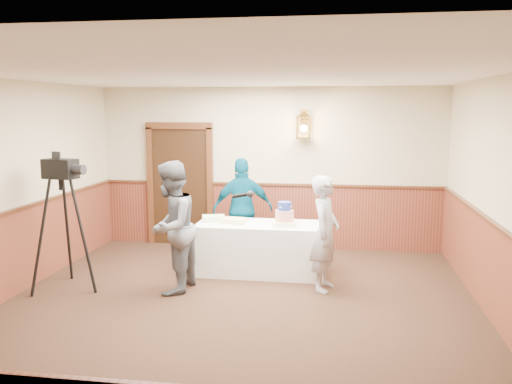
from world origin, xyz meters
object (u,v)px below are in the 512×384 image
tiered_cake (284,216)px  tv_camera_rig (64,232)px  display_table (258,248)px  sheet_cake_yellow (234,221)px  assistant_p (243,209)px  sheet_cake_green (214,218)px  baker (325,233)px  interviewer (171,227)px

tiered_cake → tv_camera_rig: size_ratio=0.21×
display_table → sheet_cake_yellow: sheet_cake_yellow is taller
assistant_p → sheet_cake_green: bearing=46.7°
tv_camera_rig → baker: bearing=19.2°
assistant_p → display_table: bearing=100.5°
display_table → tv_camera_rig: 2.74m
tv_camera_rig → interviewer: bearing=15.9°
sheet_cake_yellow → interviewer: bearing=-123.7°
display_table → baker: bearing=-31.8°
tv_camera_rig → tiered_cake: bearing=31.0°
display_table → sheet_cake_yellow: (-0.36, -0.03, 0.41)m
baker → display_table: bearing=69.9°
sheet_cake_green → assistant_p: size_ratio=0.20×
sheet_cake_yellow → tv_camera_rig: size_ratio=0.19×
display_table → sheet_cake_yellow: 0.54m
display_table → interviewer: size_ratio=1.03×
sheet_cake_green → baker: baker is taller
sheet_cake_green → interviewer: size_ratio=0.19×
sheet_cake_green → sheet_cake_yellow: bearing=-17.2°
sheet_cake_yellow → assistant_p: (0.00, 0.74, 0.04)m
sheet_cake_yellow → baker: size_ratio=0.22×
sheet_cake_yellow → interviewer: 1.18m
sheet_cake_green → assistant_p: (0.33, 0.64, 0.04)m
assistant_p → tiered_cake: bearing=117.5°
sheet_cake_green → baker: (1.68, -0.69, -0.01)m
display_table → assistant_p: (-0.36, 0.72, 0.45)m
interviewer → baker: bearing=106.8°
interviewer → baker: interviewer is taller
sheet_cake_green → tv_camera_rig: bearing=-145.6°
display_table → tv_camera_rig: size_ratio=1.02×
sheet_cake_yellow → interviewer: size_ratio=0.19×
sheet_cake_yellow → sheet_cake_green: bearing=162.8°
assistant_p → tv_camera_rig: size_ratio=0.93×
tiered_cake → baker: size_ratio=0.24×
assistant_p → tv_camera_rig: tv_camera_rig is taller
baker → interviewer: bearing=112.7°
interviewer → baker: 2.04m
sheet_cake_green → interviewer: bearing=-106.4°
tiered_cake → tv_camera_rig: 3.05m
tiered_cake → assistant_p: bearing=133.4°
tiered_cake → sheet_cake_green: 1.10m
baker → tiered_cake: bearing=59.7°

